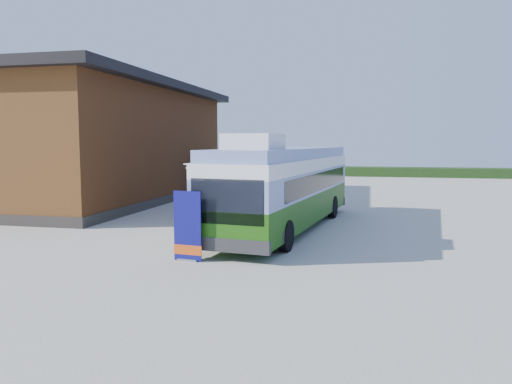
% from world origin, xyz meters
% --- Properties ---
extents(ground, '(100.00, 100.00, 0.00)m').
position_xyz_m(ground, '(0.00, 0.00, 0.00)').
color(ground, '#BCB7AD').
rests_on(ground, ground).
extents(barn, '(9.60, 21.20, 7.50)m').
position_xyz_m(barn, '(-10.50, 10.00, 3.59)').
color(barn, brown).
rests_on(barn, ground).
extents(hedge, '(40.00, 3.00, 1.00)m').
position_xyz_m(hedge, '(8.00, 38.00, 0.50)').
color(hedge, '#264419').
rests_on(hedge, ground).
extents(bus, '(4.40, 13.44, 4.06)m').
position_xyz_m(bus, '(2.18, 1.93, 1.94)').
color(bus, '#2B7213').
rests_on(bus, ground).
extents(awning, '(3.40, 4.90, 0.54)m').
position_xyz_m(awning, '(-0.03, 2.27, 2.95)').
color(awning, white).
rests_on(awning, ground).
extents(banner, '(0.97, 0.26, 2.24)m').
position_xyz_m(banner, '(0.09, -4.56, 0.91)').
color(banner, navy).
rests_on(banner, ground).
extents(picnic_table, '(1.52, 1.36, 0.83)m').
position_xyz_m(picnic_table, '(2.02, -1.91, 0.62)').
color(picnic_table, tan).
rests_on(picnic_table, ground).
extents(person_a, '(0.67, 0.57, 1.57)m').
position_xyz_m(person_a, '(-3.74, 6.35, 0.79)').
color(person_a, '#999999').
rests_on(person_a, ground).
extents(person_b, '(1.02, 1.16, 1.99)m').
position_xyz_m(person_b, '(-4.19, 12.23, 0.99)').
color(person_b, '#999999').
rests_on(person_b, ground).
extents(slurry_tanker, '(1.93, 6.33, 2.33)m').
position_xyz_m(slurry_tanker, '(-2.59, 15.32, 1.34)').
color(slurry_tanker, '#167C23').
rests_on(slurry_tanker, ground).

